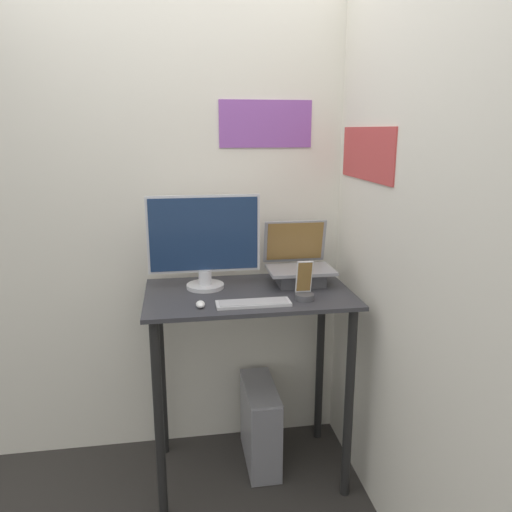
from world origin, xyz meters
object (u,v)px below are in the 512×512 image
Objects in this scene: laptop at (299,269)px; computer_tower at (260,424)px; keyboard at (253,303)px; mouse at (200,304)px; cell_phone at (304,290)px; monitor at (204,243)px.

laptop reaches higher than computer_tower.
mouse is at bearing 178.87° from keyboard.
cell_phone is 0.41× the size of computer_tower.
mouse is at bearing -140.58° from computer_tower.
computer_tower is (-0.20, -0.02, -0.87)m from laptop.
cell_phone reaches higher than mouse.
computer_tower is at bearing -174.04° from laptop.
computer_tower is at bearing -4.51° from monitor.
monitor is 8.53× the size of mouse.
monitor is at bearing 124.79° from keyboard.
keyboard is at bearing -172.21° from cell_phone.
keyboard is 1.82× the size of cell_phone.
keyboard is 5.22× the size of mouse.
keyboard is 0.24m from mouse.
laptop is 0.73× the size of computer_tower.
keyboard is 0.84m from computer_tower.
monitor is 0.41m from keyboard.
computer_tower is (0.08, 0.27, -0.80)m from keyboard.
monitor reaches higher than cell_phone.
computer_tower is at bearing 73.49° from keyboard.
mouse is at bearing -176.59° from cell_phone.
computer_tower is at bearing 39.42° from mouse.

